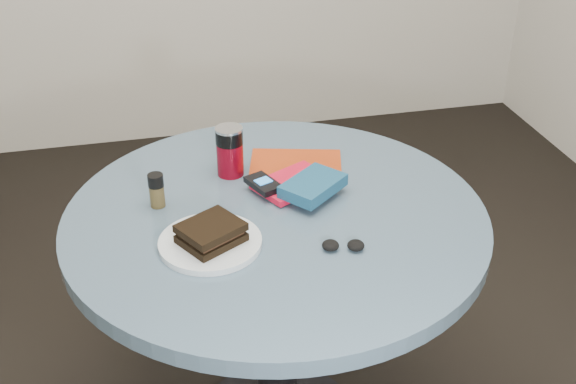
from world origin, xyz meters
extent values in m
cylinder|color=black|center=(0.00, 0.00, 0.37)|extent=(0.11, 0.11, 0.68)
cylinder|color=#3D5264|center=(0.00, 0.00, 0.73)|extent=(1.00, 1.00, 0.04)
cylinder|color=silver|center=(-0.17, -0.10, 0.76)|extent=(0.27, 0.27, 0.01)
cube|color=black|center=(-0.17, -0.11, 0.77)|extent=(0.16, 0.15, 0.02)
cube|color=black|center=(-0.17, -0.11, 0.79)|extent=(0.14, 0.13, 0.01)
cube|color=black|center=(-0.17, -0.11, 0.80)|extent=(0.16, 0.15, 0.02)
cylinder|color=maroon|center=(-0.07, 0.20, 0.79)|extent=(0.09, 0.09, 0.09)
cylinder|color=black|center=(-0.07, 0.20, 0.86)|extent=(0.09, 0.09, 0.04)
cylinder|color=silver|center=(-0.07, 0.20, 0.88)|extent=(0.09, 0.09, 0.01)
cylinder|color=#463B1E|center=(-0.27, 0.09, 0.78)|extent=(0.04, 0.04, 0.05)
cylinder|color=black|center=(-0.27, 0.09, 0.82)|extent=(0.05, 0.05, 0.03)
cube|color=#9D320E|center=(0.10, 0.21, 0.75)|extent=(0.28, 0.23, 0.00)
cube|color=red|center=(0.07, 0.10, 0.76)|extent=(0.22, 0.19, 0.02)
cube|color=navy|center=(0.10, 0.04, 0.78)|extent=(0.18, 0.18, 0.03)
cube|color=black|center=(-0.01, 0.09, 0.78)|extent=(0.09, 0.11, 0.02)
cube|color=#2B80D8|center=(-0.01, 0.09, 0.79)|extent=(0.05, 0.04, 0.00)
ellipsoid|color=black|center=(0.08, -0.18, 0.76)|extent=(0.05, 0.05, 0.02)
ellipsoid|color=black|center=(0.14, -0.19, 0.76)|extent=(0.05, 0.05, 0.02)
camera|label=1|loc=(-0.30, -1.41, 1.66)|focal=45.00mm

